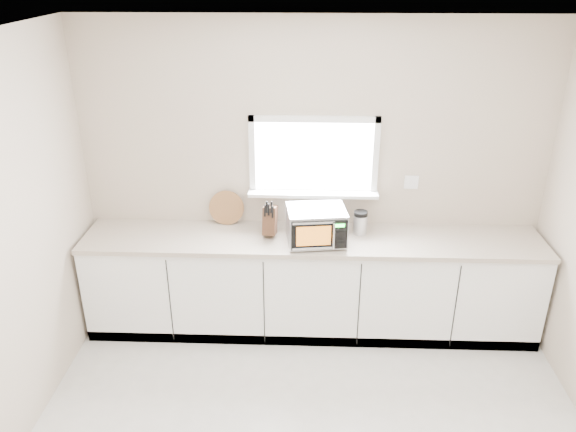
{
  "coord_description": "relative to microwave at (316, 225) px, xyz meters",
  "views": [
    {
      "loc": [
        -0.04,
        -2.58,
        3.09
      ],
      "look_at": [
        -0.2,
        1.55,
        1.18
      ],
      "focal_mm": 35.0,
      "sensor_mm": 36.0,
      "label": 1
    }
  ],
  "objects": [
    {
      "name": "microwave",
      "position": [
        0.0,
        0.0,
        0.0
      ],
      "size": [
        0.51,
        0.43,
        0.3
      ],
      "rotation": [
        0.0,
        0.0,
        0.13
      ],
      "color": "black",
      "rests_on": "countertop"
    },
    {
      "name": "cutting_board",
      "position": [
        -0.79,
        0.34,
        -0.01
      ],
      "size": [
        0.31,
        0.07,
        0.31
      ],
      "primitive_type": "cylinder",
      "rotation": [
        1.4,
        0.0,
        0.0
      ],
      "color": "brown",
      "rests_on": "countertop"
    },
    {
      "name": "back_wall",
      "position": [
        -0.03,
        0.4,
        0.28
      ],
      "size": [
        4.0,
        0.17,
        2.7
      ],
      "color": "beige",
      "rests_on": "ground"
    },
    {
      "name": "countertop",
      "position": [
        -0.03,
        0.09,
        -0.18
      ],
      "size": [
        3.92,
        0.64,
        0.04
      ],
      "primitive_type": "cube",
      "color": "#BCB19B",
      "rests_on": "cabinets"
    },
    {
      "name": "knife_block",
      "position": [
        -0.39,
        0.13,
        -0.02
      ],
      "size": [
        0.13,
        0.24,
        0.33
      ],
      "rotation": [
        0.0,
        0.0,
        -0.08
      ],
      "color": "#4F2B1C",
      "rests_on": "countertop"
    },
    {
      "name": "coffee_grinder",
      "position": [
        0.38,
        0.19,
        -0.05
      ],
      "size": [
        0.14,
        0.14,
        0.21
      ],
      "rotation": [
        0.0,
        0.0,
        -0.15
      ],
      "color": "#B6B8BD",
      "rests_on": "countertop"
    },
    {
      "name": "cabinets",
      "position": [
        -0.03,
        0.1,
        -0.64
      ],
      "size": [
        3.92,
        0.6,
        0.88
      ],
      "primitive_type": "cube",
      "color": "white",
      "rests_on": "ground"
    }
  ]
}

